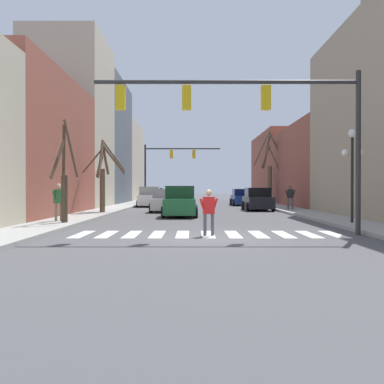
{
  "coord_description": "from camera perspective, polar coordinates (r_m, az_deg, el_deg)",
  "views": [
    {
      "loc": [
        -0.57,
        -14.87,
        1.64
      ],
      "look_at": [
        -0.37,
        29.6,
        1.29
      ],
      "focal_mm": 42.0,
      "sensor_mm": 36.0,
      "label": 1
    }
  ],
  "objects": [
    {
      "name": "ground_plane",
      "position": [
        14.97,
        1.93,
        -5.83
      ],
      "size": [
        240.0,
        240.0,
        0.0
      ],
      "primitive_type": "plane",
      "color": "#4C4C4F"
    },
    {
      "name": "sidewalk_left",
      "position": [
        16.13,
        -22.37,
        -5.15
      ],
      "size": [
        2.22,
        90.0,
        0.15
      ],
      "color": "#9E9E99",
      "rests_on": "ground_plane"
    },
    {
      "name": "building_row_left",
      "position": [
        41.68,
        -14.43,
        5.69
      ],
      "size": [
        6.0,
        58.5,
        13.97
      ],
      "color": "#BCB299",
      "rests_on": "ground_plane"
    },
    {
      "name": "building_row_right",
      "position": [
        34.98,
        18.68,
        5.82
      ],
      "size": [
        6.0,
        53.8,
        12.47
      ],
      "color": "tan",
      "rests_on": "ground_plane"
    },
    {
      "name": "crosswalk_stripes",
      "position": [
        16.1,
        1.77,
        -5.38
      ],
      "size": [
        9.45,
        2.6,
        0.01
      ],
      "color": "white",
      "rests_on": "ground_plane"
    },
    {
      "name": "traffic_signal_near",
      "position": [
        16.08,
        7.68,
        10.23
      ],
      "size": [
        9.33,
        0.28,
        5.76
      ],
      "color": "#2D2D2D",
      "rests_on": "ground_plane"
    },
    {
      "name": "traffic_signal_far",
      "position": [
        45.07,
        -3.34,
        3.99
      ],
      "size": [
        7.59,
        0.28,
        6.03
      ],
      "color": "#2D2D2D",
      "rests_on": "ground_plane"
    },
    {
      "name": "street_lamp_right_corner",
      "position": [
        20.83,
        19.43,
        4.3
      ],
      "size": [
        0.95,
        0.36,
        4.08
      ],
      "color": "black",
      "rests_on": "sidewalk_right"
    },
    {
      "name": "car_parked_right_far",
      "position": [
        26.29,
        -1.76,
        -1.32
      ],
      "size": [
        2.02,
        4.72,
        1.79
      ],
      "rotation": [
        0.0,
        0.0,
        -1.57
      ],
      "color": "#236B38",
      "rests_on": "ground_plane"
    },
    {
      "name": "car_driving_away_lane",
      "position": [
        40.35,
        -5.61,
        -0.7
      ],
      "size": [
        2.1,
        4.21,
        1.8
      ],
      "rotation": [
        0.0,
        0.0,
        1.57
      ],
      "color": "white",
      "rests_on": "ground_plane"
    },
    {
      "name": "car_parked_left_mid",
      "position": [
        43.85,
        6.14,
        -0.71
      ],
      "size": [
        2.14,
        4.88,
        1.59
      ],
      "rotation": [
        0.0,
        0.0,
        1.57
      ],
      "color": "navy",
      "rests_on": "ground_plane"
    },
    {
      "name": "car_driving_toward_lane",
      "position": [
        31.48,
        -3.6,
        -1.17
      ],
      "size": [
        2.08,
        4.2,
        1.6
      ],
      "rotation": [
        0.0,
        0.0,
        -1.57
      ],
      "color": "white",
      "rests_on": "ground_plane"
    },
    {
      "name": "car_parked_right_mid",
      "position": [
        46.84,
        -4.93,
        -0.6
      ],
      "size": [
        1.99,
        4.6,
        1.67
      ],
      "rotation": [
        0.0,
        0.0,
        1.57
      ],
      "color": "black",
      "rests_on": "ground_plane"
    },
    {
      "name": "car_parked_left_far",
      "position": [
        33.92,
        8.08,
        -0.99
      ],
      "size": [
        2.07,
        4.5,
        1.69
      ],
      "rotation": [
        0.0,
        0.0,
        1.57
      ],
      "color": "black",
      "rests_on": "ground_plane"
    },
    {
      "name": "pedestrian_on_left_sidewalk",
      "position": [
        32.86,
        12.12,
        -0.39
      ],
      "size": [
        0.72,
        0.34,
        1.71
      ],
      "rotation": [
        0.0,
        0.0,
        5.95
      ],
      "color": "#4C4C51",
      "rests_on": "sidewalk_right"
    },
    {
      "name": "pedestrian_waiting_at_curb",
      "position": [
        21.52,
        -16.84,
        -0.83
      ],
      "size": [
        0.48,
        0.66,
        1.71
      ],
      "rotation": [
        0.0,
        0.0,
        0.98
      ],
      "color": "#7A705B",
      "rests_on": "sidewalk_left"
    },
    {
      "name": "pedestrian_crossing_street",
      "position": [
        15.56,
        1.88,
        -2.11
      ],
      "size": [
        0.68,
        0.31,
        1.6
      ],
      "rotation": [
        0.0,
        0.0,
        3.45
      ],
      "color": "#4C4C51",
      "rests_on": "ground_plane"
    },
    {
      "name": "street_tree_right_far",
      "position": [
        20.46,
        -16.18,
        1.56
      ],
      "size": [
        1.17,
        2.37,
        4.53
      ],
      "color": "#473828",
      "rests_on": "sidewalk_left"
    },
    {
      "name": "street_tree_left_mid",
      "position": [
        44.21,
        9.61,
        2.8
      ],
      "size": [
        3.56,
        2.6,
        7.12
      ],
      "color": "brown",
      "rests_on": "sidewalk_right"
    },
    {
      "name": "street_tree_right_near",
      "position": [
        28.87,
        -11.71,
        1.62
      ],
      "size": [
        1.54,
        2.45,
        4.57
      ],
      "color": "brown",
      "rests_on": "sidewalk_left"
    },
    {
      "name": "street_tree_left_far",
      "position": [
        29.33,
        -11.27,
        1.53
      ],
      "size": [
        1.61,
        1.54,
        4.61
      ],
      "color": "brown",
      "rests_on": "sidewalk_left"
    }
  ]
}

